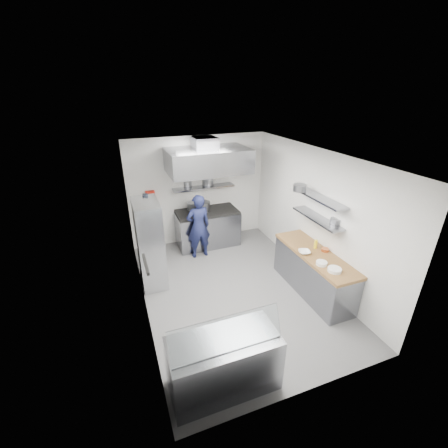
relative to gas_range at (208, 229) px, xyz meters
name	(u,v)px	position (x,y,z in m)	size (l,w,h in m)	color
floor	(234,289)	(-0.10, -2.10, -0.45)	(5.00, 5.00, 0.00)	#505052
ceiling	(236,156)	(-0.10, -2.10, 2.35)	(5.00, 5.00, 0.00)	silver
wall_back	(198,190)	(-0.10, 0.40, 0.95)	(3.60, 0.02, 2.80)	white
wall_front	(315,314)	(-0.10, -4.60, 0.95)	(3.60, 0.02, 2.80)	white
wall_left	(138,245)	(-1.90, -2.10, 0.95)	(5.00, 0.02, 2.80)	white
wall_right	(314,216)	(1.70, -2.10, 0.95)	(5.00, 0.02, 2.80)	white
gas_range	(208,229)	(0.00, 0.00, 0.00)	(1.60, 0.80, 0.90)	gray
cooktop	(207,212)	(0.00, 0.00, 0.48)	(1.57, 0.78, 0.06)	black
stock_pot_left	(192,206)	(-0.34, 0.21, 0.61)	(0.25, 0.25, 0.20)	slate
stock_pot_mid	(203,206)	(-0.09, 0.05, 0.63)	(0.35, 0.35, 0.24)	slate
over_range_shelf	(204,187)	(0.00, 0.24, 1.07)	(1.60, 0.30, 0.04)	gray
shelf_pot_a	(187,182)	(-0.38, 0.47, 1.18)	(0.26, 0.26, 0.18)	slate
shelf_pot_b	(208,181)	(0.15, 0.37, 1.20)	(0.29, 0.29, 0.22)	slate
extractor_hood	(208,161)	(0.00, -0.18, 1.85)	(1.90, 1.15, 0.55)	gray
hood_duct	(205,142)	(0.00, 0.05, 2.23)	(0.55, 0.55, 0.24)	slate
red_firebox	(150,196)	(-1.35, 0.34, 0.97)	(0.22, 0.10, 0.26)	#B61A0E
chef	(198,227)	(-0.39, -0.52, 0.36)	(0.59, 0.39, 1.61)	#161B42
wire_rack	(150,244)	(-1.63, -1.21, 0.48)	(0.50, 0.90, 1.85)	silver
rack_bin_a	(149,246)	(-1.63, -1.06, 0.35)	(0.15, 0.19, 0.17)	white
rack_bin_b	(145,219)	(-1.63, -0.79, 0.85)	(0.15, 0.19, 0.17)	yellow
rack_jar	(146,198)	(-1.58, -0.88, 1.35)	(0.12, 0.12, 0.18)	black
knife_strip	(146,264)	(-1.88, -3.00, 1.10)	(0.04, 0.55, 0.05)	black
prep_counter_base	(313,273)	(1.38, -2.70, -0.03)	(0.62, 2.00, 0.84)	gray
prep_counter_top	(316,254)	(1.38, -2.70, 0.42)	(0.65, 2.04, 0.06)	olive
plate_stack_a	(335,270)	(1.29, -3.35, 0.48)	(0.24, 0.24, 0.06)	white
plate_stack_b	(322,263)	(1.22, -3.09, 0.48)	(0.20, 0.20, 0.06)	white
copper_pan	(325,250)	(1.59, -2.70, 0.48)	(0.15, 0.15, 0.06)	#CE6C3A
squeeze_bottle	(316,244)	(1.49, -2.53, 0.54)	(0.06, 0.06, 0.18)	yellow
mixing_bowl	(304,252)	(1.16, -2.63, 0.48)	(0.23, 0.23, 0.06)	white
wall_shelf_lower	(317,218)	(1.54, -2.40, 1.05)	(0.30, 1.30, 0.04)	gray
wall_shelf_upper	(320,198)	(1.54, -2.40, 1.47)	(0.30, 1.30, 0.04)	gray
shelf_pot_c	(336,221)	(1.68, -2.77, 1.12)	(0.21, 0.21, 0.10)	slate
shelf_pot_d	(300,188)	(1.38, -1.94, 1.56)	(0.27, 0.27, 0.14)	slate
display_case	(224,363)	(-1.09, -4.10, -0.03)	(1.50, 0.70, 0.85)	gray
display_glass	(227,334)	(-1.09, -4.22, 0.62)	(1.47, 0.02, 0.45)	silver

